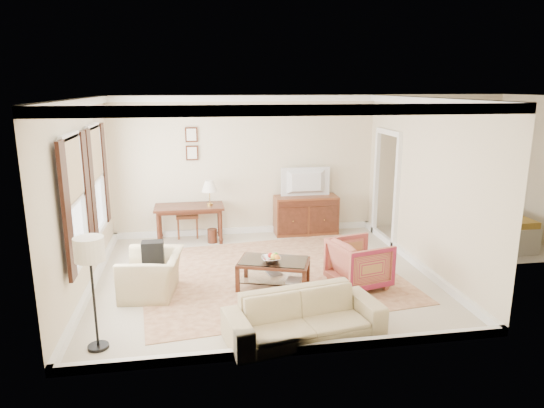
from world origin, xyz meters
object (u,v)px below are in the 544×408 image
object	(u,v)px
sideboard	(306,215)
coffee_table	(274,266)
club_armchair	(152,267)
writing_desk	(189,211)
tv	(307,173)
striped_armchair	(359,261)
sofa	(304,309)

from	to	relation	value
sideboard	coffee_table	xyz separation A→B (m)	(-1.16, -2.72, -0.06)
sideboard	club_armchair	size ratio (longest dim) A/B	1.36
writing_desk	coffee_table	size ratio (longest dim) A/B	1.11
coffee_table	club_armchair	bearing A→B (deg)	177.89
tv	club_armchair	xyz separation A→B (m)	(-3.01, -2.63, -0.88)
writing_desk	club_armchair	bearing A→B (deg)	-102.85
tv	coffee_table	world-z (taller)	tv
club_armchair	tv	bearing A→B (deg)	139.22
writing_desk	sideboard	distance (m)	2.45
striped_armchair	sideboard	bearing A→B (deg)	-10.22
striped_armchair	club_armchair	world-z (taller)	club_armchair
writing_desk	sofa	distance (m)	4.39
tv	sofa	size ratio (longest dim) A/B	0.50
writing_desk	tv	distance (m)	2.53
striped_armchair	writing_desk	bearing A→B (deg)	30.10
coffee_table	club_armchair	world-z (taller)	club_armchair
writing_desk	tv	world-z (taller)	tv
sideboard	sofa	xyz separation A→B (m)	(-1.04, -4.30, -0.03)
tv	coffee_table	bearing A→B (deg)	66.83
writing_desk	club_armchair	xyz separation A→B (m)	(-0.57, -2.50, -0.21)
coffee_table	club_armchair	size ratio (longest dim) A/B	1.25
coffee_table	club_armchair	xyz separation A→B (m)	(-1.85, 0.07, 0.08)
coffee_table	club_armchair	distance (m)	1.85
club_armchair	sofa	size ratio (longest dim) A/B	0.50
tv	club_armchair	bearing A→B (deg)	41.22
tv	striped_armchair	size ratio (longest dim) A/B	1.19
writing_desk	coffee_table	xyz separation A→B (m)	(1.28, -2.57, -0.29)
club_armchair	sofa	world-z (taller)	club_armchair
coffee_table	sofa	distance (m)	1.59
striped_armchair	sofa	world-z (taller)	striped_armchair
writing_desk	coffee_table	world-z (taller)	writing_desk
coffee_table	sofa	world-z (taller)	sofa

